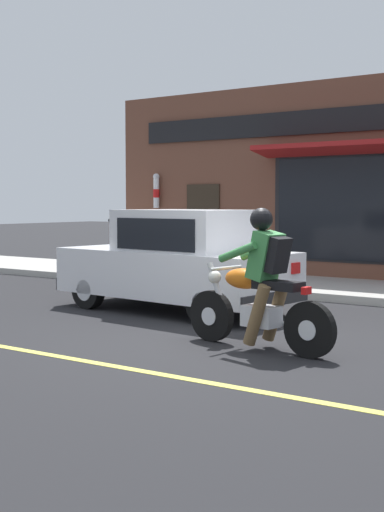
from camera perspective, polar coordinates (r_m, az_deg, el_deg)
name	(u,v)px	position (r m, az deg, el deg)	size (l,w,h in m)	color
ground_plane	(230,341)	(8.69, 3.05, -6.84)	(80.00, 80.00, 0.00)	black
sidewalk_curb	(240,282)	(14.56, 3.82, -2.06)	(2.60, 22.00, 0.14)	#ADAAA3
storefront_building	(325,182)	(15.29, 10.56, 5.83)	(1.25, 10.48, 4.20)	brown
motorcycle_with_rider	(260,291)	(8.15, 5.44, -2.78)	(0.62, 2.02, 1.62)	black
car_hatchback	(178,262)	(10.97, -1.11, -0.48)	(1.95, 3.91, 1.57)	black
traffic_cone	(129,255)	(16.88, -5.05, 0.04)	(0.36, 0.36, 0.60)	black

